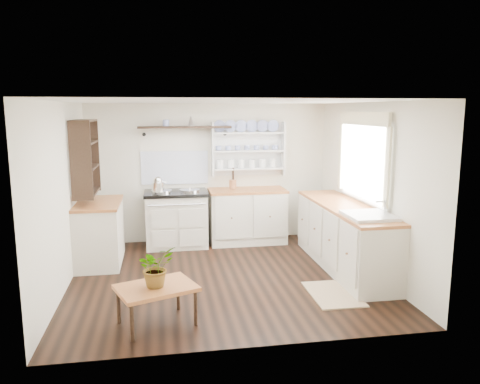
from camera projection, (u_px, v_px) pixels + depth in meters
name	position (u px, v px, depth m)	size (l,w,h in m)	color
floor	(225.00, 277.00, 6.23)	(4.00, 3.80, 0.01)	black
wall_back	(209.00, 173.00, 7.88)	(4.00, 0.02, 2.30)	#EDE6CD
wall_right	(370.00, 188.00, 6.36)	(0.02, 3.80, 2.30)	#EDE6CD
wall_left	(62.00, 197.00, 5.70)	(0.02, 3.80, 2.30)	#EDE6CD
ceiling	(224.00, 101.00, 5.83)	(4.00, 3.80, 0.01)	white
window	(363.00, 156.00, 6.43)	(0.08, 1.55, 1.22)	white
aga_cooker	(177.00, 218.00, 7.58)	(1.01, 0.70, 0.93)	beige
back_cabinets	(247.00, 215.00, 7.81)	(1.27, 0.63, 0.90)	beige
right_cabinets	(344.00, 236.00, 6.53)	(0.62, 2.43, 0.90)	beige
belfast_sink	(369.00, 225.00, 5.74)	(0.55, 0.60, 0.45)	white
left_cabinets	(100.00, 232.00, 6.75)	(0.62, 1.13, 0.90)	beige
plate_rack	(247.00, 148.00, 7.88)	(1.20, 0.22, 0.90)	white
high_shelf	(185.00, 128.00, 7.56)	(1.50, 0.29, 0.16)	black
left_shelving	(85.00, 157.00, 6.53)	(0.28, 0.80, 1.05)	black
kettle	(158.00, 184.00, 7.32)	(0.19, 0.19, 0.23)	silver
utensil_crock	(233.00, 184.00, 7.75)	(0.12, 0.12, 0.14)	#915935
center_table	(156.00, 290.00, 4.80)	(0.92, 0.79, 0.42)	brown
potted_plant	(156.00, 267.00, 4.75)	(0.37, 0.32, 0.41)	#3F7233
floor_rug	(333.00, 294.00, 5.63)	(0.55, 0.85, 0.02)	#907154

